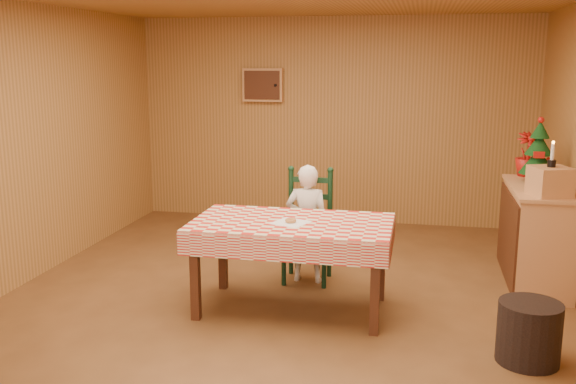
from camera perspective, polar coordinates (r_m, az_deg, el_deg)
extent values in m
plane|color=brown|center=(5.65, -0.42, -9.89)|extent=(6.00, 6.00, 0.00)
cube|color=#AD793E|center=(8.24, 3.99, 6.31)|extent=(5.00, 0.10, 2.60)
cube|color=#AD793E|center=(6.32, -23.25, 3.69)|extent=(0.10, 6.00, 2.60)
cube|color=tan|center=(8.32, -2.26, 9.49)|extent=(0.52, 0.08, 0.42)
cube|color=#4B2514|center=(8.28, -2.34, 9.47)|extent=(0.46, 0.02, 0.36)
sphere|color=black|center=(8.22, -1.13, 9.46)|extent=(0.04, 0.04, 0.04)
cube|color=#4B2514|center=(5.30, 0.35, -3.14)|extent=(1.60, 0.90, 0.06)
cube|color=#4B2514|center=(5.26, -8.24, -7.66)|extent=(0.07, 0.07, 0.69)
cube|color=#4B2514|center=(4.98, 7.73, -8.80)|extent=(0.07, 0.07, 0.69)
cube|color=#4B2514|center=(5.93, -5.81, -5.35)|extent=(0.07, 0.07, 0.69)
cube|color=#4B2514|center=(5.68, 8.28, -6.20)|extent=(0.07, 0.07, 0.69)
cube|color=red|center=(5.29, 0.35, -2.72)|extent=(1.64, 0.94, 0.02)
cube|color=red|center=(4.88, -0.75, -5.21)|extent=(1.64, 0.02, 0.18)
cube|color=red|center=(5.77, 1.27, -2.53)|extent=(1.64, 0.02, 0.18)
cube|color=#315C2A|center=(5.53, -8.02, -3.26)|extent=(0.02, 0.94, 0.18)
cube|color=#315C2A|center=(5.23, 9.22, -4.20)|extent=(0.02, 0.94, 0.18)
cube|color=black|center=(6.07, 1.71, -4.04)|extent=(0.44, 0.40, 0.04)
cylinder|color=black|center=(6.01, -0.38, -6.43)|extent=(0.04, 0.04, 0.41)
cylinder|color=black|center=(5.95, 3.22, -6.66)|extent=(0.04, 0.04, 0.41)
cylinder|color=black|center=(6.33, 0.27, -5.49)|extent=(0.04, 0.04, 0.41)
cylinder|color=black|center=(6.27, 3.69, -5.69)|extent=(0.04, 0.04, 0.41)
cylinder|color=black|center=(6.19, 0.27, -0.67)|extent=(0.05, 0.05, 0.60)
sphere|color=black|center=(6.13, 0.28, 2.07)|extent=(0.06, 0.06, 0.06)
cylinder|color=black|center=(6.13, 3.76, -0.82)|extent=(0.05, 0.05, 0.60)
sphere|color=black|center=(6.07, 3.80, 1.94)|extent=(0.06, 0.06, 0.06)
cube|color=black|center=(6.18, 2.00, -1.83)|extent=(0.38, 0.03, 0.05)
cube|color=black|center=(6.15, 2.01, -0.38)|extent=(0.38, 0.03, 0.05)
cube|color=black|center=(6.12, 2.02, 1.08)|extent=(0.38, 0.03, 0.05)
imported|color=white|center=(6.04, 1.72, -2.83)|extent=(0.41, 0.27, 1.12)
cube|color=white|center=(5.24, 0.24, -2.73)|extent=(0.34, 0.34, 0.00)
torus|color=#BB7D43|center=(5.24, 0.24, -2.55)|extent=(0.10, 0.10, 0.03)
cube|color=tan|center=(6.44, 21.22, -3.74)|extent=(0.50, 1.20, 0.90)
cube|color=tan|center=(6.34, 21.54, 0.31)|extent=(0.54, 1.24, 0.03)
cube|color=#4B2514|center=(6.40, 18.93, -3.67)|extent=(0.02, 1.20, 0.80)
cube|color=tan|center=(5.92, 22.27, 0.88)|extent=(0.38, 0.38, 0.25)
cylinder|color=#4B2514|center=(6.57, 21.22, 1.21)|extent=(0.04, 0.04, 0.08)
cone|color=#0B3311|center=(6.54, 21.32, 2.59)|extent=(0.34, 0.34, 0.24)
cone|color=#0B3311|center=(6.52, 21.43, 3.97)|extent=(0.26, 0.26, 0.20)
cone|color=#0B3311|center=(6.51, 21.52, 5.19)|extent=(0.18, 0.18, 0.16)
sphere|color=#AD1510|center=(6.50, 21.58, 5.98)|extent=(0.06, 0.06, 0.06)
cube|color=#AD1510|center=(6.38, 21.41, 3.09)|extent=(0.10, 0.02, 0.06)
sphere|color=#AD1510|center=(6.49, 22.12, 2.73)|extent=(0.04, 0.04, 0.04)
sphere|color=#AD1510|center=(6.57, 20.72, 3.55)|extent=(0.04, 0.04, 0.04)
sphere|color=#AD1510|center=(6.61, 21.67, 4.40)|extent=(0.04, 0.04, 0.04)
imported|color=#AD1510|center=(6.83, 20.52, 3.16)|extent=(0.33, 0.33, 0.44)
cylinder|color=black|center=(5.90, 22.38, 2.36)|extent=(0.07, 0.07, 0.06)
cylinder|color=white|center=(5.89, 22.46, 3.32)|extent=(0.03, 0.03, 0.14)
sphere|color=orange|center=(5.87, 22.52, 4.11)|extent=(0.02, 0.02, 0.02)
cylinder|color=black|center=(4.86, 20.63, -11.62)|extent=(0.57, 0.57, 0.44)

